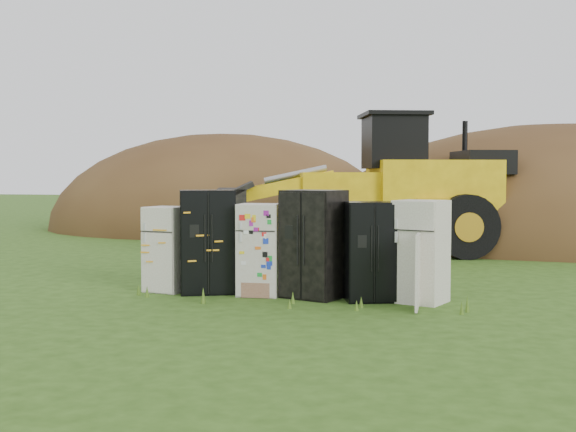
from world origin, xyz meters
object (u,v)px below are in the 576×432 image
at_px(fridge_black_side, 207,241).
at_px(fridge_sticker, 260,250).
at_px(fridge_leftmost, 167,249).
at_px(fridge_black_right, 370,251).
at_px(fridge_dark_mid, 314,244).
at_px(fridge_open_door, 421,251).
at_px(wheel_loader, 358,184).

distance_m(fridge_black_side, fridge_sticker, 1.02).
height_order(fridge_leftmost, fridge_black_right, fridge_black_right).
relative_size(fridge_leftmost, fridge_black_right, 0.93).
relative_size(fridge_dark_mid, fridge_black_right, 1.11).
bearing_deg(fridge_open_door, fridge_black_side, -162.18).
distance_m(fridge_leftmost, fridge_dark_mid, 2.79).
distance_m(fridge_black_side, fridge_dark_mid, 2.01).
height_order(fridge_sticker, wheel_loader, wheel_loader).
distance_m(fridge_leftmost, fridge_black_side, 0.79).
bearing_deg(fridge_leftmost, fridge_sticker, 9.64).
xyz_separation_m(fridge_leftmost, fridge_dark_mid, (2.78, 0.02, 0.16)).
xyz_separation_m(fridge_sticker, fridge_open_door, (2.85, -0.01, 0.04)).
bearing_deg(fridge_sticker, fridge_leftmost, 176.70).
distance_m(fridge_leftmost, fridge_open_door, 4.64).
xyz_separation_m(fridge_black_right, fridge_open_door, (0.86, 0.03, 0.02)).
xyz_separation_m(fridge_leftmost, fridge_black_side, (0.77, 0.04, 0.16)).
bearing_deg(fridge_dark_mid, fridge_black_right, 16.08).
height_order(fridge_dark_mid, fridge_black_right, fridge_dark_mid).
distance_m(fridge_sticker, fridge_dark_mid, 1.00).
bearing_deg(fridge_open_door, fridge_dark_mid, -162.02).
bearing_deg(fridge_open_door, wheel_loader, 125.76).
relative_size(fridge_sticker, wheel_loader, 0.21).
relative_size(fridge_sticker, fridge_black_right, 0.97).
relative_size(fridge_black_right, wheel_loader, 0.21).
xyz_separation_m(fridge_black_right, wheel_loader, (-1.39, 7.20, 1.07)).
bearing_deg(fridge_black_side, fridge_dark_mid, -24.96).
bearing_deg(fridge_sticker, wheel_loader, 81.32).
xyz_separation_m(fridge_dark_mid, fridge_open_door, (1.86, -0.01, -0.08)).
xyz_separation_m(fridge_leftmost, fridge_sticker, (1.79, 0.02, 0.04)).
height_order(fridge_black_right, fridge_open_door, fridge_open_door).
distance_m(fridge_black_side, wheel_loader, 7.38).
xyz_separation_m(fridge_leftmost, fridge_open_door, (4.64, 0.01, 0.08)).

